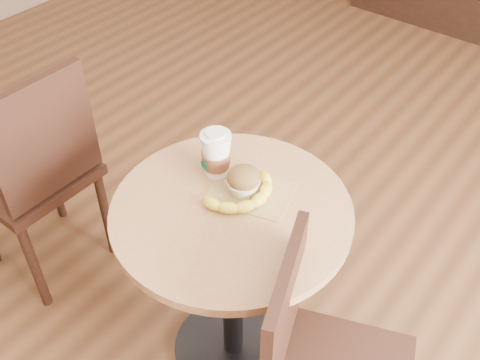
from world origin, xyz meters
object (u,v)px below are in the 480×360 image
Objects in this scene: chair_left at (36,171)px; coffee_cup at (216,155)px; muffin at (243,181)px; cafe_table at (232,257)px; banana at (245,194)px.

coffee_cup is (0.70, 0.22, 0.30)m from chair_left.
coffee_cup is 1.55× the size of muffin.
cafe_table is 0.24m from banana.
chair_left is at bearing -171.41° from cafe_table.
muffin reaches higher than banana.
chair_left reaches higher than coffee_cup.
muffin is at bearing 103.52° from chair_left.
chair_left reaches higher than muffin.
banana is (0.02, -0.02, -0.03)m from muffin.
cafe_table is 4.79× the size of coffee_cup.
muffin is at bearing 100.12° from cafe_table.
cafe_table is 7.42× the size of muffin.
banana is (0.14, -0.04, -0.05)m from coffee_cup.
chair_left reaches higher than banana.
chair_left is 0.89m from banana.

